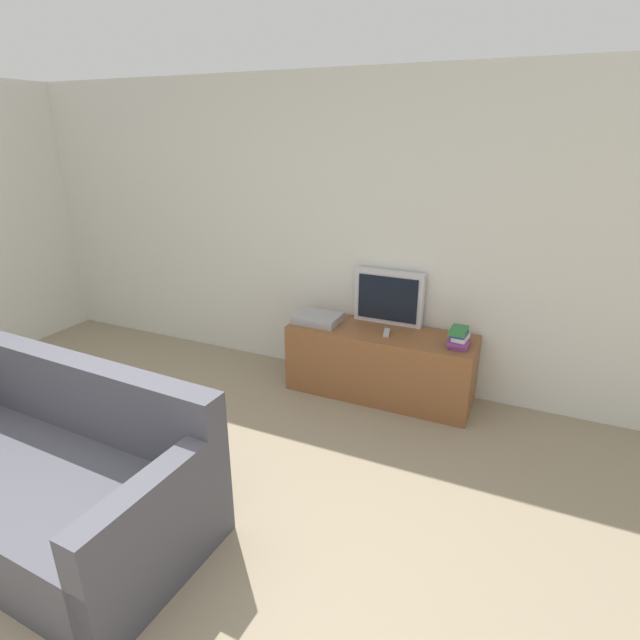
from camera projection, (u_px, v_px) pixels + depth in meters
name	position (u px, v px, depth m)	size (l,w,h in m)	color
ground_plane	(38.00, 625.00, 2.31)	(14.00, 14.00, 0.00)	gray
wall_back	(314.00, 232.00, 4.42)	(9.00, 0.06, 2.60)	silver
tv_stand	(380.00, 363.00, 4.23)	(1.55, 0.51, 0.59)	brown
television	(389.00, 297.00, 4.22)	(0.59, 0.09, 0.46)	silver
couch	(43.00, 477.00, 2.85)	(2.06, 1.02, 0.89)	#474751
book_stack	(459.00, 338.00, 3.81)	(0.16, 0.22, 0.15)	#7A3884
remote_on_stand	(387.00, 333.00, 4.06)	(0.08, 0.15, 0.02)	#B7B7B7
set_top_box	(318.00, 318.00, 4.30)	(0.38, 0.30, 0.07)	#99999E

